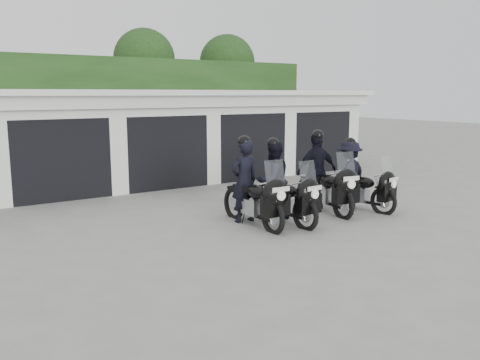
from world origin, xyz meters
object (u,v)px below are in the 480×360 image
police_bike_a (252,189)px  police_bike_c (321,176)px  police_bike_b (279,186)px  police_bike_d (355,178)px

police_bike_a → police_bike_c: (2.22, 0.22, 0.07)m
police_bike_a → police_bike_b: (0.67, -0.08, 0.02)m
police_bike_a → police_bike_d: size_ratio=1.11×
police_bike_a → police_bike_b: police_bike_a is taller
police_bike_c → police_bike_d: 0.90m
police_bike_d → police_bike_b: bearing=169.0°
police_bike_c → police_bike_d: size_ratio=1.12×
police_bike_a → police_bike_c: 2.23m
police_bike_a → police_bike_c: police_bike_c is taller
police_bike_a → police_bike_d: (3.06, -0.10, -0.02)m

